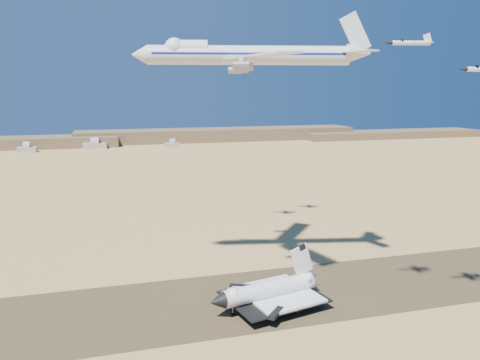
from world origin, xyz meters
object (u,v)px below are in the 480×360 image
object	(u,v)px
crew_a	(294,308)
chase_jet_f	(275,59)
crew_b	(297,312)
carrier_747	(242,55)
chase_jet_a	(410,43)
crew_c	(298,311)
chase_jet_e	(242,54)
shuttle	(268,292)

from	to	relation	value
crew_a	chase_jet_f	distance (m)	134.28
crew_a	crew_b	bearing A→B (deg)	-174.35
carrier_747	chase_jet_a	size ratio (longest dim) A/B	6.28
crew_c	chase_jet_a	size ratio (longest dim) A/B	0.12
chase_jet_a	carrier_747	bearing A→B (deg)	136.77
chase_jet_e	chase_jet_f	distance (m)	23.34
crew_c	chase_jet_a	bearing A→B (deg)	-161.03
crew_a	chase_jet_a	size ratio (longest dim) A/B	0.11
shuttle	chase_jet_a	distance (m)	93.39
chase_jet_e	chase_jet_f	xyz separation A→B (m)	(20.80, 10.54, -1.15)
crew_c	chase_jet_f	bearing A→B (deg)	-53.85
shuttle	chase_jet_e	xyz separation A→B (m)	(13.05, 79.66, 87.21)
shuttle	chase_jet_a	bearing A→B (deg)	-46.82
chase_jet_a	chase_jet_e	xyz separation A→B (m)	(-21.51, 103.10, 3.68)
shuttle	carrier_747	bearing A→B (deg)	81.58
crew_b	crew_c	xyz separation A→B (m)	(0.25, 0.53, 0.05)
crew_a	chase_jet_a	distance (m)	94.18
carrier_747	chase_jet_f	size ratio (longest dim) A/B	6.05
crew_b	shuttle	bearing A→B (deg)	8.67
crew_a	chase_jet_f	size ratio (longest dim) A/B	0.11
chase_jet_e	shuttle	bearing A→B (deg)	-83.30
chase_jet_a	chase_jet_f	world-z (taller)	chase_jet_f
crew_b	chase_jet_e	world-z (taller)	chase_jet_e
shuttle	chase_jet_f	world-z (taller)	chase_jet_f
chase_jet_a	chase_jet_e	world-z (taller)	chase_jet_e
chase_jet_e	crew_b	bearing A→B (deg)	-77.21
chase_jet_a	chase_jet_f	xyz separation A→B (m)	(-0.72, 113.63, 2.53)
crew_a	chase_jet_e	size ratio (longest dim) A/B	0.11
crew_b	chase_jet_a	bearing A→B (deg)	-158.62
carrier_747	crew_a	distance (m)	93.73
chase_jet_f	crew_a	bearing A→B (deg)	-87.02
crew_c	crew_a	bearing A→B (deg)	-21.49
carrier_747	shuttle	bearing A→B (deg)	-73.75
crew_c	chase_jet_f	distance (m)	135.59
chase_jet_f	shuttle	bearing A→B (deg)	-92.25
carrier_747	crew_c	size ratio (longest dim) A/B	52.57
shuttle	crew_c	xyz separation A→B (m)	(8.38, -7.17, -4.80)
crew_a	crew_b	distance (m)	2.64
crew_b	chase_jet_e	bearing A→B (deg)	-41.10
shuttle	carrier_747	xyz separation A→B (m)	(-1.99, 26.62, 82.80)
crew_b	crew_c	distance (m)	0.59
crew_b	carrier_747	bearing A→B (deg)	-21.45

